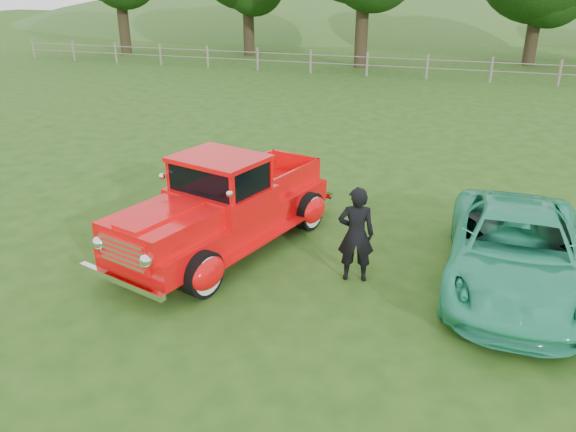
% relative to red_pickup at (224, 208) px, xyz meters
% --- Properties ---
extents(ground, '(140.00, 140.00, 0.00)m').
position_rel_red_pickup_xyz_m(ground, '(1.42, -1.52, -0.80)').
color(ground, '#234813').
rests_on(ground, ground).
extents(distant_hills, '(116.00, 60.00, 18.00)m').
position_rel_red_pickup_xyz_m(distant_hills, '(-2.66, 57.95, -5.34)').
color(distant_hills, '#315E22').
rests_on(distant_hills, ground).
extents(fence_line, '(48.00, 0.12, 1.20)m').
position_rel_red_pickup_xyz_m(fence_line, '(1.42, 20.48, -0.19)').
color(fence_line, slate).
rests_on(fence_line, ground).
extents(red_pickup, '(3.14, 5.27, 1.78)m').
position_rel_red_pickup_xyz_m(red_pickup, '(0.00, 0.00, 0.00)').
color(red_pickup, black).
rests_on(red_pickup, ground).
extents(teal_sedan, '(2.10, 4.51, 1.25)m').
position_rel_red_pickup_xyz_m(teal_sedan, '(4.98, 0.23, -0.17)').
color(teal_sedan, '#29A77A').
rests_on(teal_sedan, ground).
extents(man, '(0.67, 0.52, 1.63)m').
position_rel_red_pickup_xyz_m(man, '(2.52, -0.39, 0.02)').
color(man, black).
rests_on(man, ground).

